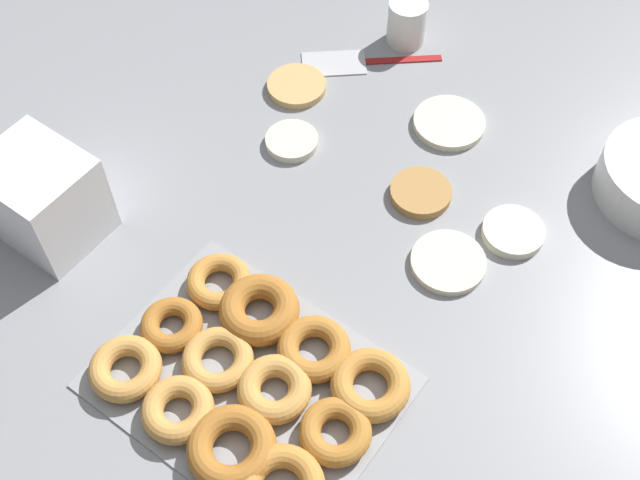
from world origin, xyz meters
name	(u,v)px	position (x,y,z in m)	size (l,w,h in m)	color
ground_plane	(331,204)	(0.00, 0.00, 0.00)	(3.00, 3.00, 0.00)	gray
pancake_0	(449,123)	(0.06, 0.24, 0.01)	(0.11, 0.11, 0.01)	beige
pancake_1	(292,141)	(-0.12, 0.06, 0.01)	(0.08, 0.08, 0.01)	beige
pancake_2	(297,86)	(-0.19, 0.16, 0.01)	(0.10, 0.10, 0.01)	tan
pancake_3	(421,193)	(0.10, 0.09, 0.01)	(0.09, 0.09, 0.01)	#B27F42
pancake_4	(513,232)	(0.24, 0.11, 0.01)	(0.09, 0.09, 0.01)	silver
pancake_5	(448,262)	(0.19, 0.01, 0.01)	(0.11, 0.11, 0.01)	beige
donut_tray	(252,380)	(0.09, -0.30, 0.02)	(0.37, 0.28, 0.04)	#93969B
container_stack	(43,198)	(-0.30, -0.27, 0.07)	(0.14, 0.12, 0.14)	white
paper_cup	(407,23)	(-0.11, 0.37, 0.04)	(0.07, 0.07, 0.08)	white
spatula	(349,62)	(-0.15, 0.27, 0.00)	(0.21, 0.18, 0.01)	maroon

